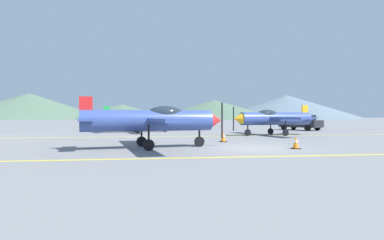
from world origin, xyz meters
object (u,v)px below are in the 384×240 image
Objects in this scene: airplane_far at (141,118)px; traffic_cone_front at (223,137)px; airplane_near at (154,120)px; car_sedan at (301,122)px; traffic_cone_side at (296,143)px; airplane_mid at (273,118)px.

traffic_cone_front is (5.07, -11.37, -1.06)m from airplane_far.
car_sedan is at bearing 46.59° from airplane_near.
traffic_cone_side is at bearing -64.49° from airplane_far.
traffic_cone_front is (-5.32, -5.57, -1.06)m from airplane_mid.
traffic_cone_front is (-11.61, -13.48, -0.56)m from car_sedan.
airplane_near reaches higher than traffic_cone_side.
traffic_cone_front is 1.00× the size of traffic_cone_side.
car_sedan is (15.69, 16.59, -0.50)m from airplane_near.
airplane_mid reaches higher than traffic_cone_side.
car_sedan is (6.29, 7.92, -0.50)m from airplane_mid.
airplane_near is at bearing -142.72° from traffic_cone_front.
airplane_mid is 10.12m from car_sedan.
airplane_mid is at bearing -29.17° from airplane_far.
airplane_near reaches higher than car_sedan.
airplane_near is 13.55× the size of traffic_cone_side.
airplane_far is (-10.39, 5.80, 0.00)m from airplane_mid.
airplane_mid is 13.52× the size of traffic_cone_side.
airplane_mid reaches higher than traffic_cone_front.
traffic_cone_side is (2.41, -4.30, 0.00)m from traffic_cone_front.
car_sedan is at bearing 51.54° from airplane_mid.
airplane_near is at bearing -86.11° from airplane_far.
airplane_near is 1.00× the size of airplane_far.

